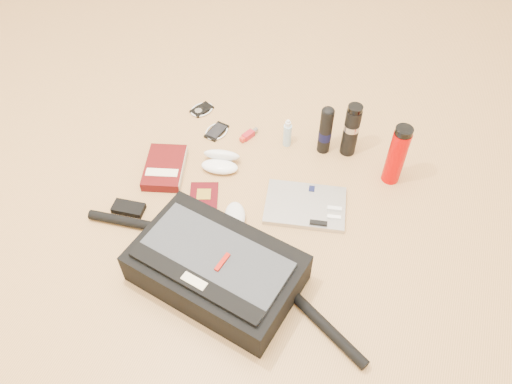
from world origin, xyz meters
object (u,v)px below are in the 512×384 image
laptop (306,206)px  thermos_black (351,130)px  book (165,168)px  thermos_red (397,155)px  messenger_bag (216,268)px

laptop → thermos_black: size_ratio=1.40×
laptop → book: size_ratio=1.29×
book → thermos_red: (0.80, 0.27, 0.11)m
laptop → book: book is taller
laptop → thermos_black: thermos_black is taller
thermos_black → messenger_bag: bearing=-109.1°
thermos_red → book: bearing=-161.4°
messenger_bag → book: size_ratio=4.16×
laptop → thermos_red: thermos_red is taller
book → thermos_red: thermos_red is taller
messenger_bag → book: 0.52m
messenger_bag → laptop: messenger_bag is taller
thermos_black → thermos_red: size_ratio=0.91×
book → laptop: bearing=-15.2°
book → messenger_bag: bearing=-61.5°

